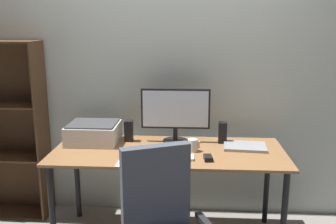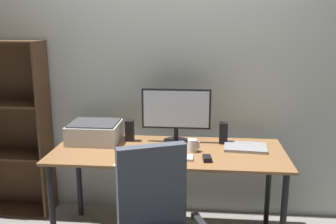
{
  "view_description": "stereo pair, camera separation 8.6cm",
  "coord_description": "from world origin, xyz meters",
  "px_view_note": "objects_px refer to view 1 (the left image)",
  "views": [
    {
      "loc": [
        0.16,
        -2.67,
        1.67
      ],
      "look_at": [
        -0.01,
        0.03,
        1.03
      ],
      "focal_mm": 39.86,
      "sensor_mm": 36.0,
      "label": 1
    },
    {
      "loc": [
        0.25,
        -2.66,
        1.67
      ],
      "look_at": [
        -0.01,
        0.03,
        1.03
      ],
      "focal_mm": 39.86,
      "sensor_mm": 36.0,
      "label": 2
    }
  ],
  "objects_px": {
    "speaker_left": "(129,131)",
    "mouse": "(208,158)",
    "printer": "(94,133)",
    "speaker_right": "(223,133)",
    "desk": "(168,160)",
    "coffee_mug": "(193,145)",
    "laptop": "(245,146)",
    "keyboard": "(173,157)",
    "monitor": "(175,112)"
  },
  "relations": [
    {
      "from": "monitor",
      "to": "mouse",
      "type": "bearing_deg",
      "value": -58.96
    },
    {
      "from": "keyboard",
      "to": "printer",
      "type": "distance_m",
      "value": 0.74
    },
    {
      "from": "coffee_mug",
      "to": "laptop",
      "type": "height_order",
      "value": "coffee_mug"
    },
    {
      "from": "desk",
      "to": "coffee_mug",
      "type": "distance_m",
      "value": 0.22
    },
    {
      "from": "desk",
      "to": "monitor",
      "type": "distance_m",
      "value": 0.39
    },
    {
      "from": "desk",
      "to": "keyboard",
      "type": "height_order",
      "value": "keyboard"
    },
    {
      "from": "desk",
      "to": "coffee_mug",
      "type": "height_order",
      "value": "coffee_mug"
    },
    {
      "from": "keyboard",
      "to": "speaker_left",
      "type": "relative_size",
      "value": 1.71
    },
    {
      "from": "desk",
      "to": "laptop",
      "type": "relative_size",
      "value": 5.47
    },
    {
      "from": "monitor",
      "to": "speaker_left",
      "type": "xyz_separation_m",
      "value": [
        -0.38,
        -0.01,
        -0.16
      ]
    },
    {
      "from": "mouse",
      "to": "coffee_mug",
      "type": "height_order",
      "value": "coffee_mug"
    },
    {
      "from": "mouse",
      "to": "speaker_left",
      "type": "distance_m",
      "value": 0.75
    },
    {
      "from": "speaker_left",
      "to": "mouse",
      "type": "bearing_deg",
      "value": -32.78
    },
    {
      "from": "keyboard",
      "to": "speaker_left",
      "type": "distance_m",
      "value": 0.55
    },
    {
      "from": "laptop",
      "to": "speaker_right",
      "type": "distance_m",
      "value": 0.21
    },
    {
      "from": "keyboard",
      "to": "mouse",
      "type": "relative_size",
      "value": 3.02
    },
    {
      "from": "monitor",
      "to": "mouse",
      "type": "relative_size",
      "value": 5.72
    },
    {
      "from": "keyboard",
      "to": "speaker_left",
      "type": "xyz_separation_m",
      "value": [
        -0.38,
        0.39,
        0.08
      ]
    },
    {
      "from": "laptop",
      "to": "speaker_left",
      "type": "relative_size",
      "value": 1.88
    },
    {
      "from": "keyboard",
      "to": "printer",
      "type": "bearing_deg",
      "value": 150.19
    },
    {
      "from": "speaker_left",
      "to": "speaker_right",
      "type": "relative_size",
      "value": 1.0
    },
    {
      "from": "laptop",
      "to": "printer",
      "type": "height_order",
      "value": "printer"
    },
    {
      "from": "desk",
      "to": "laptop",
      "type": "bearing_deg",
      "value": 8.93
    },
    {
      "from": "keyboard",
      "to": "desk",
      "type": "bearing_deg",
      "value": 101.96
    },
    {
      "from": "speaker_right",
      "to": "printer",
      "type": "bearing_deg",
      "value": -177.23
    },
    {
      "from": "speaker_left",
      "to": "desk",
      "type": "bearing_deg",
      "value": -31.97
    },
    {
      "from": "monitor",
      "to": "mouse",
      "type": "xyz_separation_m",
      "value": [
        0.25,
        -0.41,
        -0.23
      ]
    },
    {
      "from": "mouse",
      "to": "printer",
      "type": "height_order",
      "value": "printer"
    },
    {
      "from": "coffee_mug",
      "to": "printer",
      "type": "xyz_separation_m",
      "value": [
        -0.8,
        0.17,
        0.03
      ]
    },
    {
      "from": "mouse",
      "to": "keyboard",
      "type": "bearing_deg",
      "value": 170.61
    },
    {
      "from": "mouse",
      "to": "printer",
      "type": "bearing_deg",
      "value": 152.48
    },
    {
      "from": "mouse",
      "to": "printer",
      "type": "xyz_separation_m",
      "value": [
        -0.9,
        0.35,
        0.06
      ]
    },
    {
      "from": "speaker_right",
      "to": "printer",
      "type": "distance_m",
      "value": 1.03
    },
    {
      "from": "mouse",
      "to": "speaker_right",
      "type": "distance_m",
      "value": 0.43
    },
    {
      "from": "desk",
      "to": "laptop",
      "type": "distance_m",
      "value": 0.6
    },
    {
      "from": "monitor",
      "to": "desk",
      "type": "bearing_deg",
      "value": -101.14
    },
    {
      "from": "desk",
      "to": "speaker_right",
      "type": "xyz_separation_m",
      "value": [
        0.42,
        0.21,
        0.16
      ]
    },
    {
      "from": "mouse",
      "to": "speaker_left",
      "type": "xyz_separation_m",
      "value": [
        -0.62,
        0.4,
        0.07
      ]
    },
    {
      "from": "coffee_mug",
      "to": "laptop",
      "type": "distance_m",
      "value": 0.42
    },
    {
      "from": "laptop",
      "to": "speaker_right",
      "type": "xyz_separation_m",
      "value": [
        -0.16,
        0.12,
        0.07
      ]
    },
    {
      "from": "desk",
      "to": "speaker_left",
      "type": "relative_size",
      "value": 10.29
    },
    {
      "from": "desk",
      "to": "keyboard",
      "type": "distance_m",
      "value": 0.2
    },
    {
      "from": "speaker_left",
      "to": "monitor",
      "type": "bearing_deg",
      "value": 1.2
    },
    {
      "from": "keyboard",
      "to": "mouse",
      "type": "height_order",
      "value": "mouse"
    },
    {
      "from": "desk",
      "to": "printer",
      "type": "xyz_separation_m",
      "value": [
        -0.61,
        0.16,
        0.16
      ]
    },
    {
      "from": "laptop",
      "to": "printer",
      "type": "xyz_separation_m",
      "value": [
        -1.2,
        0.07,
        0.07
      ]
    },
    {
      "from": "coffee_mug",
      "to": "laptop",
      "type": "bearing_deg",
      "value": 14.41
    },
    {
      "from": "speaker_left",
      "to": "laptop",
      "type": "bearing_deg",
      "value": -7.27
    },
    {
      "from": "monitor",
      "to": "mouse",
      "type": "height_order",
      "value": "monitor"
    },
    {
      "from": "laptop",
      "to": "keyboard",
      "type": "bearing_deg",
      "value": -148.57
    }
  ]
}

